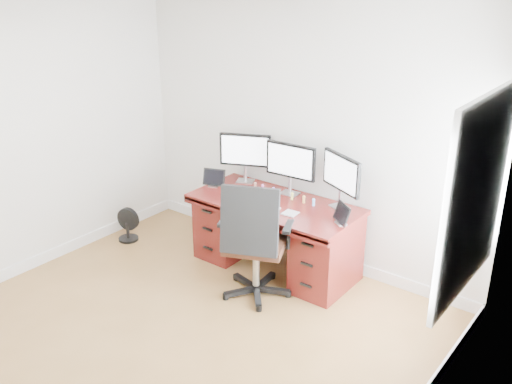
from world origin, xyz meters
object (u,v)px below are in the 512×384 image
Objects in this scene: office_chair at (255,260)px; monitor_center at (291,163)px; floor_fan at (127,225)px; keyboard at (268,206)px; desk at (276,232)px.

monitor_center reaches higher than office_chair.
floor_fan is 1.85m from keyboard.
office_chair reaches higher than desk.
office_chair is 2.13× the size of monitor_center.
office_chair is 0.56m from keyboard.
keyboard is (-0.14, 0.39, 0.37)m from office_chair.
office_chair is at bearing -14.69° from floor_fan.
keyboard reaches higher than floor_fan.
monitor_center is 0.53m from keyboard.
desk is at bearing 3.75° from floor_fan.
desk is 4.40× the size of floor_fan.
keyboard is (0.03, -0.17, 0.36)m from desk.
monitor_center is (-0.17, 0.80, 0.70)m from office_chair.
keyboard is at bearing -1.90° from floor_fan.
office_chair is at bearing -81.72° from monitor_center.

